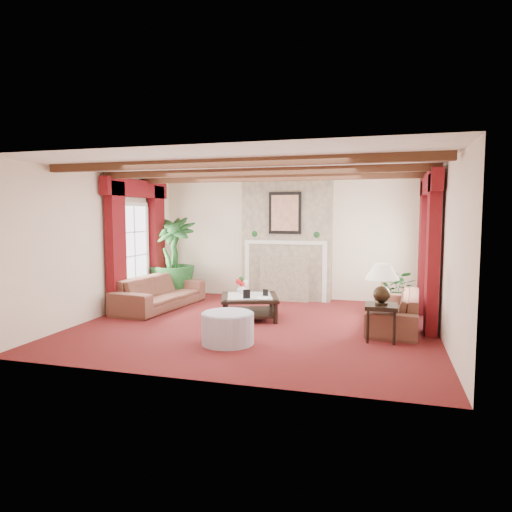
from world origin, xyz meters
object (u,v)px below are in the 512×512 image
(side_table, at_px, (381,323))
(ottoman, at_px, (228,328))
(sofa_left, at_px, (160,287))
(sofa_right, at_px, (394,304))
(potted_palm, at_px, (173,276))
(coffee_table, at_px, (250,307))

(side_table, bearing_deg, ottoman, -160.58)
(sofa_left, distance_m, sofa_right, 4.61)
(sofa_left, relative_size, potted_palm, 1.23)
(coffee_table, distance_m, side_table, 2.52)
(sofa_left, xyz_separation_m, side_table, (4.39, -1.29, -0.16))
(potted_palm, relative_size, coffee_table, 1.84)
(sofa_right, height_order, side_table, sofa_right)
(side_table, bearing_deg, sofa_left, 163.58)
(potted_palm, distance_m, coffee_table, 2.70)
(sofa_right, distance_m, potted_palm, 5.01)
(sofa_right, relative_size, potted_palm, 1.10)
(sofa_left, distance_m, coffee_table, 2.09)
(side_table, relative_size, ottoman, 0.71)
(sofa_left, bearing_deg, potted_palm, 18.41)
(side_table, xyz_separation_m, ottoman, (-2.20, -0.78, -0.05))
(sofa_left, xyz_separation_m, sofa_right, (4.60, -0.33, -0.04))
(potted_palm, xyz_separation_m, coffee_table, (2.26, -1.45, -0.31))
(potted_palm, bearing_deg, ottoman, -52.27)
(coffee_table, bearing_deg, sofa_right, -16.86)
(ottoman, bearing_deg, side_table, 19.42)
(side_table, distance_m, ottoman, 2.33)
(potted_palm, distance_m, ottoman, 3.96)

